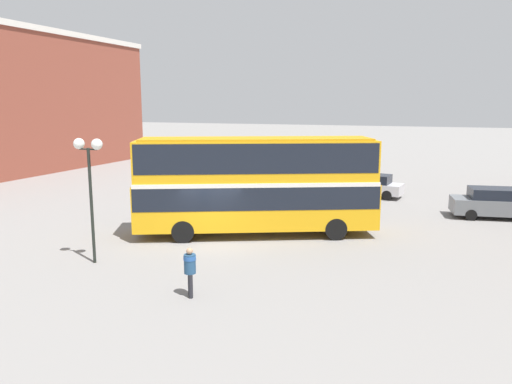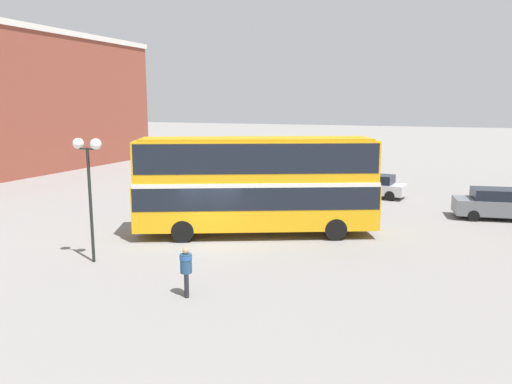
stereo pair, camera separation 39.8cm
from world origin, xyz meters
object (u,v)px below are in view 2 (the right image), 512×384
double_decker_bus (256,180)px  parked_car_kerb_far (498,204)px  parked_car_side_street (375,186)px  street_lamp_twin_globe (88,162)px  pedestrian_foreground (186,267)px  parked_car_kerb_near (193,172)px

double_decker_bus → parked_car_kerb_far: 13.79m
parked_car_side_street → street_lamp_twin_globe: 20.38m
parked_car_kerb_far → street_lamp_twin_globe: size_ratio=0.97×
pedestrian_foreground → street_lamp_twin_globe: (-5.27, 1.81, 3.02)m
parked_car_kerb_near → parked_car_kerb_far: 22.35m
double_decker_bus → street_lamp_twin_globe: (-4.56, -6.25, 1.35)m
parked_car_side_street → street_lamp_twin_globe: bearing=72.9°
parked_car_kerb_near → parked_car_side_street: parked_car_kerb_near is taller
parked_car_kerb_near → parked_car_side_street: bearing=-173.0°
parked_car_side_street → pedestrian_foreground: bearing=88.7°
double_decker_bus → street_lamp_twin_globe: 7.85m
double_decker_bus → street_lamp_twin_globe: bearing=-150.4°
pedestrian_foreground → parked_car_kerb_near: size_ratio=0.37×
parked_car_kerb_far → parked_car_side_street: parked_car_kerb_far is taller
double_decker_bus → parked_car_kerb_near: (-10.63, 13.21, -1.89)m
pedestrian_foreground → parked_car_side_street: 20.32m
parked_car_kerb_far → street_lamp_twin_globe: bearing=-147.0°
street_lamp_twin_globe → parked_car_side_street: bearing=65.2°
double_decker_bus → pedestrian_foreground: (0.71, -8.05, -1.67)m
double_decker_bus → parked_car_side_street: double_decker_bus is taller
parked_car_kerb_near → double_decker_bus: bearing=140.6°
parked_car_kerb_far → parked_car_side_street: (-7.21, 4.04, -0.06)m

